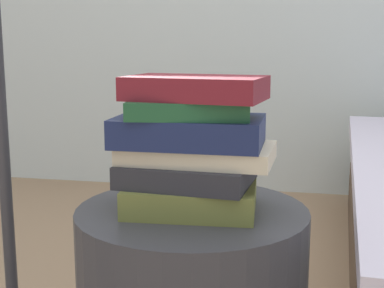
{
  "coord_description": "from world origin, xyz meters",
  "views": [
    {
      "loc": [
        0.21,
        -1.02,
        0.82
      ],
      "look_at": [
        0.0,
        0.0,
        0.63
      ],
      "focal_mm": 50.92,
      "sensor_mm": 36.0,
      "label": 1
    }
  ],
  "objects": [
    {
      "name": "book_olive",
      "position": [
        0.0,
        -0.0,
        0.52
      ],
      "size": [
        0.26,
        0.21,
        0.05
      ],
      "primitive_type": "cube",
      "rotation": [
        0.0,
        0.0,
        0.06
      ],
      "color": "olive",
      "rests_on": "side_table"
    },
    {
      "name": "book_cream",
      "position": [
        0.01,
        0.01,
        0.61
      ],
      "size": [
        0.3,
        0.18,
        0.03
      ],
      "primitive_type": "cube",
      "rotation": [
        0.0,
        0.0,
        -0.04
      ],
      "color": "beige",
      "rests_on": "book_charcoal"
    },
    {
      "name": "book_navy",
      "position": [
        -0.01,
        0.0,
        0.65
      ],
      "size": [
        0.28,
        0.17,
        0.06
      ],
      "primitive_type": "cube",
      "rotation": [
        0.0,
        0.0,
        0.0
      ],
      "color": "#19234C",
      "rests_on": "book_cream"
    },
    {
      "name": "book_charcoal",
      "position": [
        -0.01,
        -0.0,
        0.57
      ],
      "size": [
        0.26,
        0.21,
        0.04
      ],
      "primitive_type": "cube",
      "rotation": [
        0.0,
        0.0,
        -0.09
      ],
      "color": "#28282D",
      "rests_on": "book_olive"
    },
    {
      "name": "book_maroon",
      "position": [
        0.01,
        -0.01,
        0.74
      ],
      "size": [
        0.28,
        0.19,
        0.04
      ],
      "primitive_type": "cube",
      "rotation": [
        0.0,
        0.0,
        -0.13
      ],
      "color": "maroon",
      "rests_on": "book_forest"
    },
    {
      "name": "book_forest",
      "position": [
        -0.01,
        0.01,
        0.7
      ],
      "size": [
        0.25,
        0.21,
        0.03
      ],
      "primitive_type": "cube",
      "rotation": [
        0.0,
        0.0,
        0.13
      ],
      "color": "#1E512D",
      "rests_on": "book_navy"
    }
  ]
}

